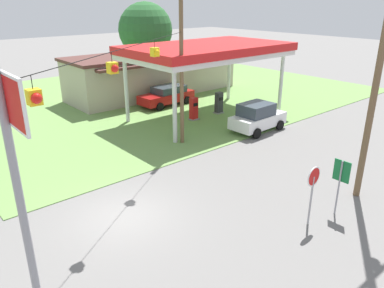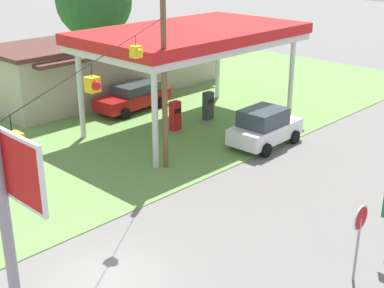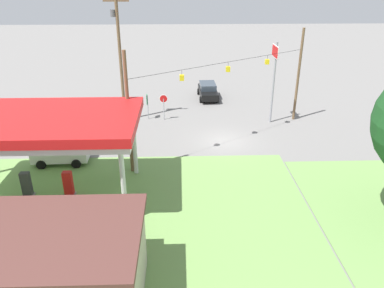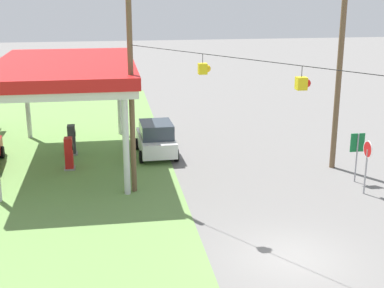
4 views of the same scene
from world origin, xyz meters
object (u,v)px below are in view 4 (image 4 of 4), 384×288
(fuel_pump_far, at_px, (72,141))
(fuel_pump_near, at_px, (69,155))
(car_at_pumps_front, at_px, (156,139))
(utility_pole_main, at_px, (341,43))
(stop_sign_roadside, at_px, (367,156))
(route_sign, at_px, (357,147))
(gas_station_canopy, at_px, (65,71))

(fuel_pump_far, bearing_deg, fuel_pump_near, 180.00)
(car_at_pumps_front, bearing_deg, utility_pole_main, -112.50)
(fuel_pump_near, height_order, stop_sign_roadside, stop_sign_roadside)
(fuel_pump_far, xyz_separation_m, stop_sign_roadside, (-8.10, -13.39, 1.01))
(fuel_pump_near, distance_m, fuel_pump_far, 2.59)
(route_sign, bearing_deg, stop_sign_roadside, 169.78)
(car_at_pumps_front, distance_m, route_sign, 10.68)
(gas_station_canopy, distance_m, stop_sign_roadside, 15.33)
(fuel_pump_near, distance_m, utility_pole_main, 14.69)
(route_sign, bearing_deg, fuel_pump_near, 73.90)
(fuel_pump_near, height_order, utility_pole_main, utility_pole_main)
(gas_station_canopy, distance_m, fuel_pump_far, 4.29)
(fuel_pump_far, bearing_deg, gas_station_canopy, 179.93)
(utility_pole_main, bearing_deg, gas_station_canopy, 77.40)
(gas_station_canopy, xyz_separation_m, route_sign, (-5.24, -13.67, -3.18))
(fuel_pump_near, relative_size, fuel_pump_far, 1.00)
(car_at_pumps_front, relative_size, utility_pole_main, 0.35)
(fuel_pump_near, relative_size, stop_sign_roadside, 0.68)
(fuel_pump_far, relative_size, route_sign, 0.71)
(fuel_pump_near, bearing_deg, car_at_pumps_front, -70.08)
(route_sign, bearing_deg, fuel_pump_far, 64.46)
(stop_sign_roadside, bearing_deg, gas_station_canopy, -116.94)
(fuel_pump_far, relative_size, utility_pole_main, 0.15)
(car_at_pumps_front, xyz_separation_m, utility_pole_main, (-3.39, -8.85, 5.43))
(fuel_pump_near, relative_size, car_at_pumps_front, 0.42)
(car_at_pumps_front, height_order, stop_sign_roadside, stop_sign_roadside)
(gas_station_canopy, relative_size, fuel_pump_far, 6.98)
(fuel_pump_near, height_order, car_at_pumps_front, car_at_pumps_front)
(stop_sign_roadside, bearing_deg, utility_pole_main, 178.77)
(fuel_pump_near, distance_m, car_at_pumps_front, 4.91)
(fuel_pump_near, xyz_separation_m, utility_pole_main, (-1.72, -13.47, 5.60))
(fuel_pump_near, xyz_separation_m, stop_sign_roadside, (-5.51, -13.39, 1.01))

